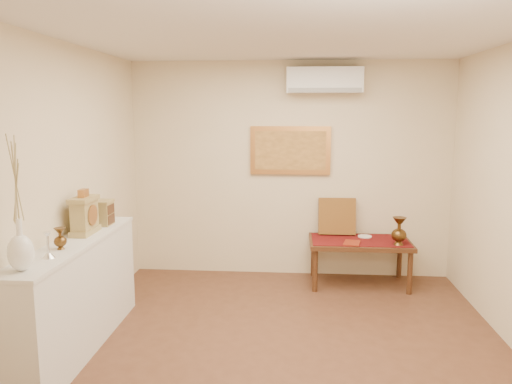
# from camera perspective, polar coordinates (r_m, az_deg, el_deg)

# --- Properties ---
(floor) EXTENTS (4.50, 4.50, 0.00)m
(floor) POSITION_cam_1_polar(r_m,az_deg,el_deg) (4.53, 3.36, -18.19)
(floor) COLOR brown
(floor) RESTS_ON ground
(ceiling) EXTENTS (4.50, 4.50, 0.00)m
(ceiling) POSITION_cam_1_polar(r_m,az_deg,el_deg) (4.07, 3.73, 17.93)
(ceiling) COLOR silver
(ceiling) RESTS_ON ground
(wall_back) EXTENTS (4.00, 0.02, 2.70)m
(wall_back) POSITION_cam_1_polar(r_m,az_deg,el_deg) (6.31, 3.92, 2.52)
(wall_back) COLOR beige
(wall_back) RESTS_ON ground
(wall_front) EXTENTS (4.00, 0.02, 2.70)m
(wall_front) POSITION_cam_1_polar(r_m,az_deg,el_deg) (1.92, 2.24, -13.24)
(wall_front) COLOR beige
(wall_front) RESTS_ON ground
(wall_left) EXTENTS (0.02, 4.50, 2.70)m
(wall_left) POSITION_cam_1_polar(r_m,az_deg,el_deg) (4.58, -22.36, -0.69)
(wall_left) COLOR beige
(wall_left) RESTS_ON ground
(white_vase) EXTENTS (0.18, 0.18, 0.94)m
(white_vase) POSITION_cam_1_polar(r_m,az_deg,el_deg) (3.78, -25.63, -1.32)
(white_vase) COLOR white
(white_vase) RESTS_ON display_ledge
(candlestick) EXTENTS (0.10, 0.10, 0.20)m
(candlestick) POSITION_cam_1_polar(r_m,az_deg,el_deg) (4.11, -22.69, -5.63)
(candlestick) COLOR silver
(candlestick) RESTS_ON display_ledge
(brass_urn_small) EXTENTS (0.10, 0.10, 0.23)m
(brass_urn_small) POSITION_cam_1_polar(r_m,az_deg,el_deg) (4.33, -21.50, -4.64)
(brass_urn_small) COLOR brown
(brass_urn_small) RESTS_ON display_ledge
(table_cloth) EXTENTS (1.14, 0.59, 0.01)m
(table_cloth) POSITION_cam_1_polar(r_m,az_deg,el_deg) (6.14, 11.78, -5.39)
(table_cloth) COLOR #631011
(table_cloth) RESTS_ON low_table
(brass_urn_tall) EXTENTS (0.18, 0.18, 0.40)m
(brass_urn_tall) POSITION_cam_1_polar(r_m,az_deg,el_deg) (5.98, 16.05, -3.97)
(brass_urn_tall) COLOR brown
(brass_urn_tall) RESTS_ON table_cloth
(plate) EXTENTS (0.17, 0.17, 0.01)m
(plate) POSITION_cam_1_polar(r_m,az_deg,el_deg) (6.29, 12.34, -4.98)
(plate) COLOR white
(plate) RESTS_ON table_cloth
(menu) EXTENTS (0.23, 0.28, 0.01)m
(menu) POSITION_cam_1_polar(r_m,az_deg,el_deg) (5.96, 10.91, -5.72)
(menu) COLOR maroon
(menu) RESTS_ON table_cloth
(cushion) EXTENTS (0.46, 0.19, 0.47)m
(cushion) POSITION_cam_1_polar(r_m,az_deg,el_deg) (6.32, 9.23, -2.75)
(cushion) COLOR #5C2312
(cushion) RESTS_ON table_cloth
(display_ledge) EXTENTS (0.37, 2.02, 0.98)m
(display_ledge) POSITION_cam_1_polar(r_m,az_deg,el_deg) (4.72, -19.78, -11.06)
(display_ledge) COLOR silver
(display_ledge) RESTS_ON floor
(mantel_clock) EXTENTS (0.17, 0.36, 0.41)m
(mantel_clock) POSITION_cam_1_polar(r_m,az_deg,el_deg) (4.78, -18.99, -2.49)
(mantel_clock) COLOR tan
(mantel_clock) RESTS_ON display_ledge
(wooden_chest) EXTENTS (0.16, 0.21, 0.24)m
(wooden_chest) POSITION_cam_1_polar(r_m,az_deg,el_deg) (5.10, -17.02, -2.27)
(wooden_chest) COLOR tan
(wooden_chest) RESTS_ON display_ledge
(low_table) EXTENTS (1.20, 0.70, 0.55)m
(low_table) POSITION_cam_1_polar(r_m,az_deg,el_deg) (6.16, 11.76, -6.02)
(low_table) COLOR #492816
(low_table) RESTS_ON floor
(painting) EXTENTS (1.00, 0.06, 0.60)m
(painting) POSITION_cam_1_polar(r_m,az_deg,el_deg) (6.26, 3.94, 4.77)
(painting) COLOR #B07238
(painting) RESTS_ON wall_back
(ac_unit) EXTENTS (0.90, 0.25, 0.30)m
(ac_unit) POSITION_cam_1_polar(r_m,az_deg,el_deg) (6.16, 7.83, 12.53)
(ac_unit) COLOR silver
(ac_unit) RESTS_ON wall_back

